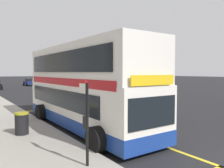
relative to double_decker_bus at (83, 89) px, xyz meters
The scene contains 8 objects.
ground_plane 24.53m from the double_decker_bus, 84.23° to the left, with size 260.00×260.00×0.00m, color black.
double_decker_bus is the anchor object (origin of this frame).
bus_bay_markings 2.07m from the double_decker_bus, 123.11° to the right, with size 2.83×14.00×0.01m.
bus_stop_sign 5.40m from the double_decker_bus, 116.18° to the right, with size 0.09×0.51×2.61m.
parked_car_black_behind 16.88m from the double_decker_bus, 65.12° to the left, with size 2.09×4.20×1.62m.
parked_car_maroon_far 28.74m from the double_decker_bus, 75.37° to the left, with size 2.09×4.20×1.62m.
parked_car_navy_kerbside 40.30m from the double_decker_bus, 79.67° to the left, with size 2.09×4.20×1.62m.
litter_bin 3.52m from the double_decker_bus, behind, with size 0.63×0.63×1.01m.
Camera 1 is at (-8.00, -3.16, 3.00)m, focal length 35.81 mm.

